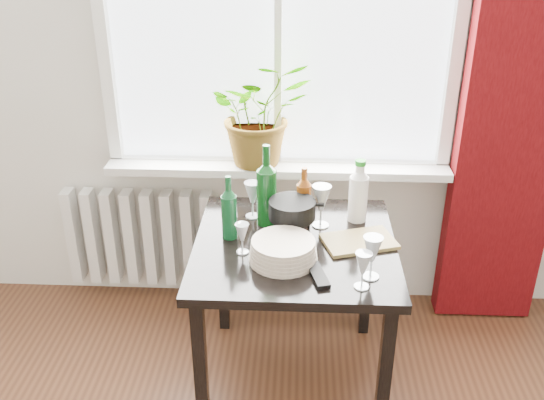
{
  "coord_description": "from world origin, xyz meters",
  "views": [
    {
      "loc": [
        0.11,
        -0.66,
        2.04
      ],
      "look_at": [
        0.0,
        1.55,
        0.94
      ],
      "focal_mm": 40.0,
      "sensor_mm": 36.0,
      "label": 1
    }
  ],
  "objects_px": {
    "wine_bottle_right": "(266,184)",
    "wineglass_back_center": "(321,205)",
    "wineglass_far_right": "(363,270)",
    "cutting_board": "(359,241)",
    "potted_plant": "(260,112)",
    "fondue_pot": "(292,217)",
    "cleaning_bottle": "(359,190)",
    "tv_remote": "(318,275)",
    "wineglass_front_right": "(372,257)",
    "radiator": "(141,237)",
    "table": "(295,261)",
    "wine_bottle_left": "(229,207)",
    "wineglass_back_left": "(253,199)",
    "bottle_amber": "(304,195)",
    "wineglass_front_left": "(242,238)",
    "plate_stack": "(283,251)"
  },
  "relations": [
    {
      "from": "cutting_board",
      "to": "wineglass_front_left",
      "type": "bearing_deg",
      "value": -168.16
    },
    {
      "from": "tv_remote",
      "to": "radiator",
      "type": "bearing_deg",
      "value": 121.69
    },
    {
      "from": "wineglass_front_right",
      "to": "fondue_pot",
      "type": "xyz_separation_m",
      "value": [
        -0.31,
        0.33,
        -0.01
      ]
    },
    {
      "from": "wine_bottle_right",
      "to": "wine_bottle_left",
      "type": "bearing_deg",
      "value": -138.59
    },
    {
      "from": "cutting_board",
      "to": "wineglass_far_right",
      "type": "bearing_deg",
      "value": -92.86
    },
    {
      "from": "wine_bottle_left",
      "to": "fondue_pot",
      "type": "bearing_deg",
      "value": 9.9
    },
    {
      "from": "bottle_amber",
      "to": "wineglass_front_left",
      "type": "distance_m",
      "value": 0.38
    },
    {
      "from": "fondue_pot",
      "to": "tv_remote",
      "type": "distance_m",
      "value": 0.36
    },
    {
      "from": "potted_plant",
      "to": "wineglass_far_right",
      "type": "distance_m",
      "value": 1.07
    },
    {
      "from": "potted_plant",
      "to": "wine_bottle_left",
      "type": "distance_m",
      "value": 0.63
    },
    {
      "from": "table",
      "to": "fondue_pot",
      "type": "xyz_separation_m",
      "value": [
        -0.02,
        0.08,
        0.17
      ]
    },
    {
      "from": "potted_plant",
      "to": "wineglass_far_right",
      "type": "xyz_separation_m",
      "value": [
        0.44,
        -0.93,
        -0.29
      ]
    },
    {
      "from": "radiator",
      "to": "cleaning_bottle",
      "type": "relative_size",
      "value": 2.7
    },
    {
      "from": "bottle_amber",
      "to": "cleaning_bottle",
      "type": "bearing_deg",
      "value": 7.49
    },
    {
      "from": "wineglass_front_right",
      "to": "cleaning_bottle",
      "type": "bearing_deg",
      "value": 92.05
    },
    {
      "from": "wineglass_front_left",
      "to": "plate_stack",
      "type": "distance_m",
      "value": 0.18
    },
    {
      "from": "radiator",
      "to": "wine_bottle_right",
      "type": "relative_size",
      "value": 2.1
    },
    {
      "from": "wineglass_far_right",
      "to": "cutting_board",
      "type": "xyz_separation_m",
      "value": [
        0.02,
        0.33,
        -0.07
      ]
    },
    {
      "from": "wine_bottle_right",
      "to": "fondue_pot",
      "type": "xyz_separation_m",
      "value": [
        0.11,
        -0.09,
        -0.11
      ]
    },
    {
      "from": "table",
      "to": "cleaning_bottle",
      "type": "xyz_separation_m",
      "value": [
        0.28,
        0.22,
        0.24
      ]
    },
    {
      "from": "plate_stack",
      "to": "wineglass_front_left",
      "type": "bearing_deg",
      "value": 163.29
    },
    {
      "from": "cleaning_bottle",
      "to": "cutting_board",
      "type": "relative_size",
      "value": 1.0
    },
    {
      "from": "wine_bottle_right",
      "to": "wineglass_front_right",
      "type": "bearing_deg",
      "value": -44.45
    },
    {
      "from": "wine_bottle_right",
      "to": "radiator",
      "type": "bearing_deg",
      "value": 147.41
    },
    {
      "from": "radiator",
      "to": "wineglass_back_center",
      "type": "relative_size",
      "value": 3.98
    },
    {
      "from": "wine_bottle_left",
      "to": "potted_plant",
      "type": "bearing_deg",
      "value": 80.87
    },
    {
      "from": "table",
      "to": "wineglass_back_left",
      "type": "xyz_separation_m",
      "value": [
        -0.2,
        0.23,
        0.18
      ]
    },
    {
      "from": "table",
      "to": "wine_bottle_left",
      "type": "distance_m",
      "value": 0.37
    },
    {
      "from": "fondue_pot",
      "to": "table",
      "type": "bearing_deg",
      "value": -94.15
    },
    {
      "from": "potted_plant",
      "to": "bottle_amber",
      "type": "distance_m",
      "value": 0.54
    },
    {
      "from": "radiator",
      "to": "potted_plant",
      "type": "height_order",
      "value": "potted_plant"
    },
    {
      "from": "wine_bottle_left",
      "to": "wineglass_front_right",
      "type": "xyz_separation_m",
      "value": [
        0.57,
        -0.28,
        -0.05
      ]
    },
    {
      "from": "wine_bottle_right",
      "to": "wineglass_back_center",
      "type": "bearing_deg",
      "value": -3.23
    },
    {
      "from": "wineglass_back_left",
      "to": "wineglass_front_left",
      "type": "bearing_deg",
      "value": -93.3
    },
    {
      "from": "wineglass_front_right",
      "to": "wineglass_far_right",
      "type": "relative_size",
      "value": 1.18
    },
    {
      "from": "wineglass_far_right",
      "to": "cutting_board",
      "type": "relative_size",
      "value": 0.52
    },
    {
      "from": "wineglass_back_left",
      "to": "cutting_board",
      "type": "distance_m",
      "value": 0.52
    },
    {
      "from": "cleaning_bottle",
      "to": "tv_remote",
      "type": "distance_m",
      "value": 0.53
    },
    {
      "from": "fondue_pot",
      "to": "wineglass_back_left",
      "type": "bearing_deg",
      "value": 127.23
    },
    {
      "from": "wine_bottle_right",
      "to": "bottle_amber",
      "type": "xyz_separation_m",
      "value": [
        0.16,
        0.02,
        -0.06
      ]
    },
    {
      "from": "cleaning_bottle",
      "to": "tv_remote",
      "type": "bearing_deg",
      "value": -111.13
    },
    {
      "from": "wine_bottle_right",
      "to": "cleaning_bottle",
      "type": "height_order",
      "value": "wine_bottle_right"
    },
    {
      "from": "cleaning_bottle",
      "to": "wineglass_far_right",
      "type": "bearing_deg",
      "value": -92.4
    },
    {
      "from": "bottle_amber",
      "to": "wineglass_back_left",
      "type": "bearing_deg",
      "value": 170.82
    },
    {
      "from": "potted_plant",
      "to": "wineglass_far_right",
      "type": "relative_size",
      "value": 3.47
    },
    {
      "from": "radiator",
      "to": "table",
      "type": "relative_size",
      "value": 0.94
    },
    {
      "from": "wineglass_front_right",
      "to": "cutting_board",
      "type": "bearing_deg",
      "value": 95.07
    },
    {
      "from": "fondue_pot",
      "to": "radiator",
      "type": "bearing_deg",
      "value": 132.25
    },
    {
      "from": "wine_bottle_left",
      "to": "cleaning_bottle",
      "type": "bearing_deg",
      "value": 18.23
    },
    {
      "from": "cleaning_bottle",
      "to": "wineglass_back_left",
      "type": "relative_size",
      "value": 1.68
    }
  ]
}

